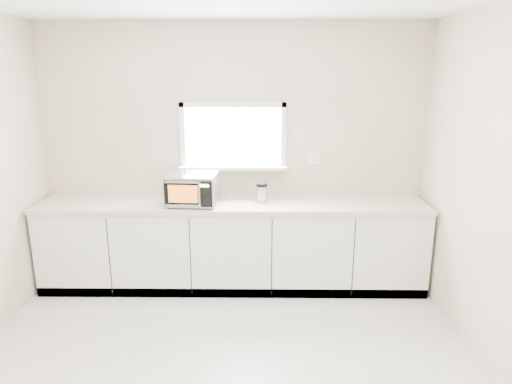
{
  "coord_description": "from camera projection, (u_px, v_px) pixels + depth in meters",
  "views": [
    {
      "loc": [
        0.29,
        -2.75,
        2.22
      ],
      "look_at": [
        0.24,
        1.55,
        1.07
      ],
      "focal_mm": 32.0,
      "sensor_mm": 36.0,
      "label": 1
    }
  ],
  "objects": [
    {
      "name": "cabinets",
      "position": [
        233.0,
        246.0,
        4.76
      ],
      "size": [
        3.92,
        0.6,
        0.88
      ],
      "primitive_type": "cube",
      "color": "silver",
      "rests_on": "ground"
    },
    {
      "name": "coffee_grinder",
      "position": [
        262.0,
        192.0,
        4.62
      ],
      "size": [
        0.14,
        0.14,
        0.2
      ],
      "rotation": [
        0.0,
        0.0,
        -0.25
      ],
      "color": "#B0B2B7",
      "rests_on": "countertop"
    },
    {
      "name": "knife_block",
      "position": [
        190.0,
        188.0,
        4.63
      ],
      "size": [
        0.17,
        0.25,
        0.33
      ],
      "rotation": [
        0.0,
        0.0,
        -0.29
      ],
      "color": "#422917",
      "rests_on": "countertop"
    },
    {
      "name": "back_wall",
      "position": [
        233.0,
        154.0,
        4.81
      ],
      "size": [
        4.0,
        0.17,
        2.7
      ],
      "color": "beige",
      "rests_on": "ground"
    },
    {
      "name": "countertop",
      "position": [
        232.0,
        204.0,
        4.63
      ],
      "size": [
        3.92,
        0.64,
        0.04
      ],
      "primitive_type": "cube",
      "color": "beige",
      "rests_on": "cabinets"
    },
    {
      "name": "microwave",
      "position": [
        192.0,
        189.0,
        4.51
      ],
      "size": [
        0.5,
        0.43,
        0.31
      ],
      "rotation": [
        0.0,
        0.0,
        -0.06
      ],
      "color": "black",
      "rests_on": "countertop"
    },
    {
      "name": "cutting_board",
      "position": [
        197.0,
        180.0,
        4.83
      ],
      "size": [
        0.34,
        0.08,
        0.34
      ],
      "primitive_type": "cylinder",
      "rotation": [
        1.4,
        0.0,
        0.0
      ],
      "color": "#956039",
      "rests_on": "countertop"
    }
  ]
}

